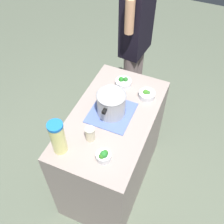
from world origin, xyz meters
The scene contains 10 objects.
ground_plane centered at (0.00, 0.00, 0.00)m, with size 8.00×8.00×0.00m, color #5E6855.
counter_slab centered at (0.00, 0.00, 0.47)m, with size 1.08×0.61×0.94m, color gray.
dish_cloth centered at (0.03, 0.02, 0.95)m, with size 0.33×0.32×0.01m, color #546AB0.
cooking_pot centered at (0.03, 0.02, 1.05)m, with size 0.29×0.22×0.19m.
lemonade_pitcher centered at (-0.40, 0.21, 1.08)m, with size 0.10×0.10×0.27m.
mason_jar centered at (-0.25, 0.06, 1.00)m, with size 0.07×0.07×0.11m.
broccoli_bowl_front centered at (-0.36, -0.09, 0.98)m, with size 0.10×0.10×0.08m.
broccoli_bowl_center centered at (0.30, -0.17, 0.97)m, with size 0.13×0.13×0.07m.
broccoli_bowl_back centered at (0.36, 0.05, 0.97)m, with size 0.13×0.13×0.07m.
person_cook centered at (0.92, 0.15, 0.94)m, with size 0.50×0.23×1.70m.
Camera 1 is at (-1.21, -0.52, 2.50)m, focal length 43.51 mm.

